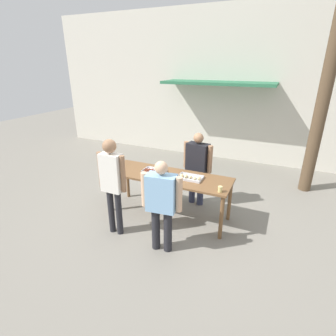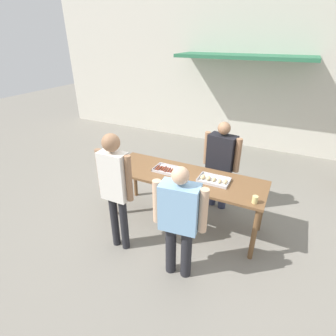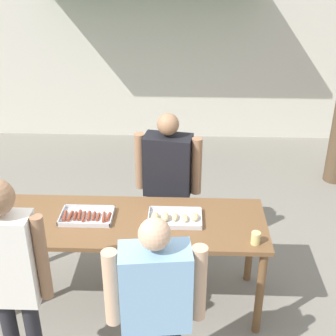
{
  "view_description": "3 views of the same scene",
  "coord_description": "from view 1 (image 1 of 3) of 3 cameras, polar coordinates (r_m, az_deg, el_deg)",
  "views": [
    {
      "loc": [
        1.94,
        -4.28,
        2.94
      ],
      "look_at": [
        0.0,
        0.0,
        1.05
      ],
      "focal_mm": 28.0,
      "sensor_mm": 36.0,
      "label": 1
    },
    {
      "loc": [
        1.34,
        -3.34,
        2.87
      ],
      "look_at": [
        -0.31,
        0.03,
        0.95
      ],
      "focal_mm": 28.0,
      "sensor_mm": 36.0,
      "label": 2
    },
    {
      "loc": [
        0.52,
        -3.36,
        3.14
      ],
      "look_at": [
        0.37,
        0.71,
        1.05
      ],
      "focal_mm": 50.0,
      "sensor_mm": 36.0,
      "label": 3
    }
  ],
  "objects": [
    {
      "name": "building_facade_back",
      "position": [
        8.51,
        11.65,
        16.94
      ],
      "size": [
        12.0,
        1.11,
        4.5
      ],
      "color": "beige",
      "rests_on": "ground"
    },
    {
      "name": "person_customer_holding_hotdog",
      "position": [
        4.6,
        -12.06,
        -2.29
      ],
      "size": [
        0.54,
        0.23,
        1.79
      ],
      "rotation": [
        0.0,
        0.0,
        3.14
      ],
      "color": "#232328",
      "rests_on": "ground"
    },
    {
      "name": "serving_table",
      "position": [
        5.16,
        0.0,
        -2.55
      ],
      "size": [
        2.48,
        0.81,
        0.9
      ],
      "color": "brown",
      "rests_on": "ground"
    },
    {
      "name": "person_customer_with_cup",
      "position": [
        4.14,
        -1.43,
        -7.06
      ],
      "size": [
        0.67,
        0.31,
        1.59
      ],
      "rotation": [
        0.0,
        0.0,
        3.26
      ],
      "color": "#232328",
      "rests_on": "ground"
    },
    {
      "name": "condiment_jar_mustard",
      "position": [
        5.4,
        -12.02,
        -0.36
      ],
      "size": [
        0.07,
        0.07,
        0.07
      ],
      "color": "gold",
      "rests_on": "serving_table"
    },
    {
      "name": "food_tray_sausages",
      "position": [
        5.27,
        -3.05,
        -0.74
      ],
      "size": [
        0.45,
        0.3,
        0.04
      ],
      "color": "silver",
      "rests_on": "serving_table"
    },
    {
      "name": "food_tray_buns",
      "position": [
        4.98,
        4.78,
        -2.04
      ],
      "size": [
        0.46,
        0.3,
        0.07
      ],
      "color": "silver",
      "rests_on": "serving_table"
    },
    {
      "name": "utility_pole",
      "position": [
        6.79,
        31.86,
        18.33
      ],
      "size": [
        1.1,
        0.28,
        5.64
      ],
      "color": "brown",
      "rests_on": "ground"
    },
    {
      "name": "person_server_behind_table",
      "position": [
        5.59,
        6.41,
        0.97
      ],
      "size": [
        0.66,
        0.32,
        1.61
      ],
      "rotation": [
        0.0,
        0.0,
        -0.16
      ],
      "color": "#333851",
      "rests_on": "ground"
    },
    {
      "name": "beer_cup",
      "position": [
        4.54,
        11.28,
        -4.54
      ],
      "size": [
        0.08,
        0.08,
        0.1
      ],
      "color": "#DBC67A",
      "rests_on": "serving_table"
    },
    {
      "name": "condiment_jar_ketchup",
      "position": [
        5.35,
        -11.18,
        -0.53
      ],
      "size": [
        0.07,
        0.07,
        0.07
      ],
      "color": "#B22319",
      "rests_on": "serving_table"
    },
    {
      "name": "ground_plane",
      "position": [
        5.54,
        0.0,
        -10.07
      ],
      "size": [
        24.0,
        24.0,
        0.0
      ],
      "primitive_type": "plane",
      "color": "gray"
    }
  ]
}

